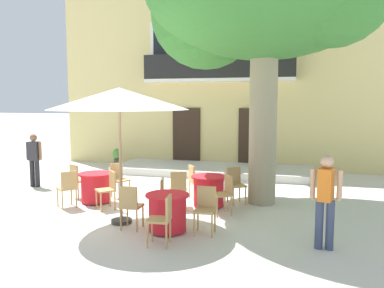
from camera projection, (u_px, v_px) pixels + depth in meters
ground_plane at (150, 196)px, 10.75m from camera, size 120.00×120.00×0.00m
building_facade at (229, 73)px, 16.80m from camera, size 13.00×5.09×7.50m
entrance_step_platform at (212, 170)px, 14.15m from camera, size 6.96×2.38×0.25m
cafe_table_near_tree at (209, 191)px, 9.67m from camera, size 0.86×0.86×0.76m
cafe_chair_near_tree_0 at (224, 192)px, 8.98m from camera, size 0.56×0.56×0.91m
cafe_chair_near_tree_1 at (235, 183)px, 9.98m from camera, size 0.56×0.56×0.91m
cafe_chair_near_tree_2 at (195, 180)px, 10.33m from camera, size 0.56×0.56×0.91m
cafe_chair_near_tree_3 at (178, 187)px, 9.52m from camera, size 0.51×0.51×0.91m
cafe_table_middle at (167, 212)px, 7.81m from camera, size 0.86×0.86×0.76m
cafe_chair_middle_0 at (167, 196)px, 8.54m from camera, size 0.48×0.48×0.91m
cafe_chair_middle_1 at (130, 204)px, 7.89m from camera, size 0.41×0.41×0.91m
cafe_chair_middle_2 at (163, 217)px, 7.05m from camera, size 0.45×0.45×0.91m
cafe_chair_middle_3 at (206, 207)px, 7.70m from camera, size 0.42×0.42×0.91m
cafe_table_front at (96, 187)px, 10.05m from camera, size 0.86×0.86×0.76m
cafe_chair_front_0 at (119, 178)px, 10.62m from camera, size 0.55×0.55×0.91m
cafe_chair_front_1 at (78, 178)px, 10.50m from camera, size 0.54×0.54×0.91m
cafe_chair_front_2 at (68, 186)px, 9.53m from camera, size 0.56×0.56×0.91m
cafe_chair_front_3 at (108, 187)px, 9.44m from camera, size 0.57×0.57×0.91m
cafe_umbrella at (119, 99)px, 8.12m from camera, size 2.90×2.90×2.85m
ground_planter_left at (117, 157)px, 15.33m from camera, size 0.32×0.32×0.74m
pedestrian_near_entrance at (34, 157)px, 11.86m from camera, size 0.53×0.22×1.60m
pedestrian_mid_plaza at (326, 197)px, 6.83m from camera, size 0.53×0.39×1.66m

